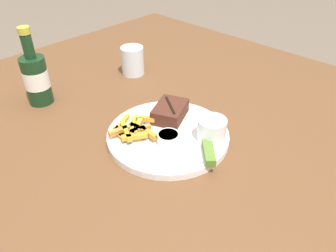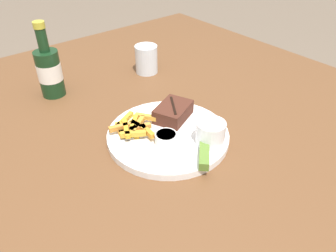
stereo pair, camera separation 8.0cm
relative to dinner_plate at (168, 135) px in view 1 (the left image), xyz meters
name	(u,v)px [view 1 (the left image)]	position (x,y,z in m)	size (l,w,h in m)	color
dining_table	(168,157)	(0.00, 0.00, -0.07)	(1.44, 1.57, 0.78)	brown
dinner_plate	(168,135)	(0.00, 0.00, 0.00)	(0.30, 0.30, 0.02)	white
steak_portion	(170,112)	(0.05, 0.04, 0.03)	(0.12, 0.11, 0.04)	#472319
fries_pile	(133,129)	(-0.06, 0.06, 0.02)	(0.13, 0.14, 0.02)	orange
coleslaw_cup	(212,128)	(0.05, -0.09, 0.04)	(0.07, 0.07, 0.06)	white
dipping_sauce_cup	(168,138)	(-0.03, -0.03, 0.02)	(0.05, 0.05, 0.03)	silver
pickle_spear	(208,153)	(0.00, -0.13, 0.02)	(0.07, 0.07, 0.02)	#567A2D
fork_utensil	(137,139)	(-0.07, 0.03, 0.01)	(0.13, 0.07, 0.00)	#B7B7BC
beer_bottle	(36,77)	(-0.13, 0.39, 0.07)	(0.07, 0.07, 0.22)	#143319
drinking_glass	(133,61)	(0.18, 0.34, 0.04)	(0.08, 0.08, 0.09)	silver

